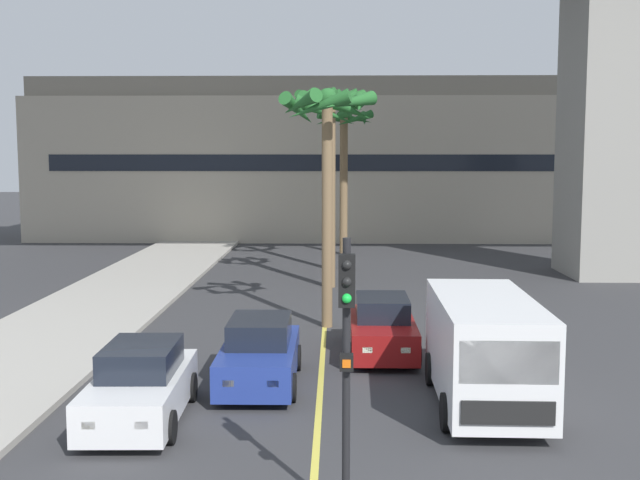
{
  "coord_description": "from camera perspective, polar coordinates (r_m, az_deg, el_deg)",
  "views": [
    {
      "loc": [
        0.36,
        -3.35,
        5.39
      ],
      "look_at": [
        0.0,
        14.0,
        3.5
      ],
      "focal_mm": 44.03,
      "sensor_mm": 36.0,
      "label": 1
    }
  ],
  "objects": [
    {
      "name": "sidewalk_left",
      "position": [
        21.74,
        -21.71,
        -8.39
      ],
      "size": [
        4.8,
        80.0,
        0.15
      ],
      "primitive_type": "cube",
      "color": "#ADA89E",
      "rests_on": "ground"
    },
    {
      "name": "lane_stripe_center",
      "position": [
        27.88,
        0.43,
        -4.93
      ],
      "size": [
        0.14,
        56.0,
        0.01
      ],
      "primitive_type": "cube",
      "color": "#DBCC4C",
      "rests_on": "ground"
    },
    {
      "name": "pier_building_backdrop",
      "position": [
        51.44,
        0.8,
        5.78
      ],
      "size": [
        38.0,
        8.04,
        10.13
      ],
      "color": "#BCB29E",
      "rests_on": "ground"
    },
    {
      "name": "car_queue_front",
      "position": [
        16.58,
        -12.9,
        -10.3
      ],
      "size": [
        1.92,
        4.14,
        1.56
      ],
      "color": "white",
      "rests_on": "ground"
    },
    {
      "name": "car_queue_second",
      "position": [
        18.67,
        -4.41,
        -8.29
      ],
      "size": [
        1.85,
        4.11,
        1.56
      ],
      "color": "navy",
      "rests_on": "ground"
    },
    {
      "name": "car_queue_third",
      "position": [
        21.43,
        4.54,
        -6.39
      ],
      "size": [
        1.86,
        4.11,
        1.56
      ],
      "color": "maroon",
      "rests_on": "ground"
    },
    {
      "name": "delivery_van",
      "position": [
        17.25,
        11.88,
        -7.69
      ],
      "size": [
        2.24,
        5.29,
        2.36
      ],
      "color": "white",
      "rests_on": "ground"
    },
    {
      "name": "traffic_light_median_near",
      "position": [
        11.46,
        1.94,
        -7.29
      ],
      "size": [
        0.24,
        0.37,
        4.2
      ],
      "color": "black",
      "rests_on": "ground"
    },
    {
      "name": "palm_tree_near_median",
      "position": [
        31.73,
        0.71,
        7.77
      ],
      "size": [
        2.78,
        2.83,
        8.02
      ],
      "color": "brown",
      "rests_on": "ground"
    },
    {
      "name": "palm_tree_mid_median",
      "position": [
        42.32,
        1.77,
        7.2
      ],
      "size": [
        3.28,
        3.39,
        7.86
      ],
      "color": "brown",
      "rests_on": "ground"
    },
    {
      "name": "palm_tree_far_median",
      "position": [
        36.89,
        0.72,
        8.4
      ],
      "size": [
        3.4,
        3.42,
        8.48
      ],
      "color": "brown",
      "rests_on": "ground"
    },
    {
      "name": "palm_tree_farthest_median",
      "position": [
        24.24,
        0.59,
        7.96
      ],
      "size": [
        3.1,
        3.1,
        7.42
      ],
      "color": "brown",
      "rests_on": "ground"
    }
  ]
}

